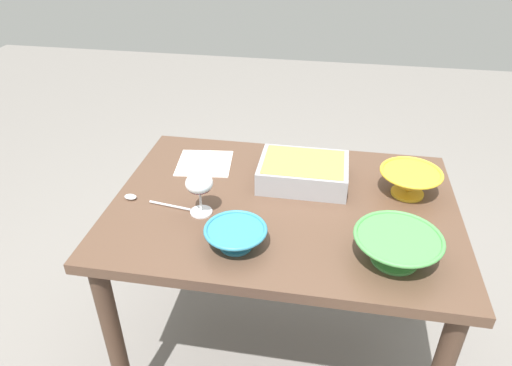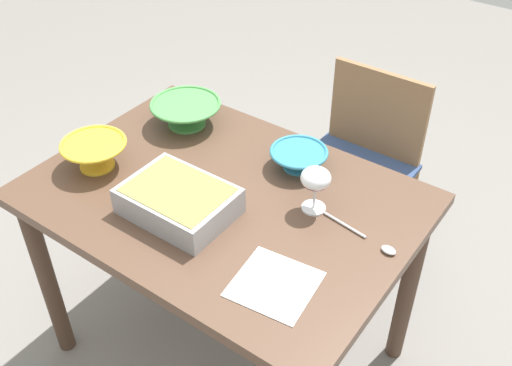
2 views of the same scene
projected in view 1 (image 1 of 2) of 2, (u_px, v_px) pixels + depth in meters
The scene contains 9 objects.
ground_plane at pixel (278, 350), 2.01m from camera, with size 8.00×8.00×0.00m, color gray.
dining_table at pixel (283, 228), 1.65m from camera, with size 1.17×0.83×0.77m.
wine_glass at pixel (199, 186), 1.48m from camera, with size 0.09×0.09×0.15m.
casserole_dish at pixel (303, 171), 1.67m from camera, with size 0.31×0.23×0.09m.
mixing_bowl at pixel (397, 247), 1.32m from camera, with size 0.25×0.25×0.09m.
small_bowl at pixel (236, 236), 1.38m from camera, with size 0.19×0.19×0.07m.
serving_bowl at pixel (410, 181), 1.61m from camera, with size 0.21×0.21×0.09m.
serving_spoon at pixel (144, 200), 1.59m from camera, with size 0.25×0.06×0.01m.
napkin at pixel (204, 163), 1.81m from camera, with size 0.21×0.20×0.00m, color white.
Camera 1 is at (0.13, -1.30, 1.68)m, focal length 32.71 mm.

